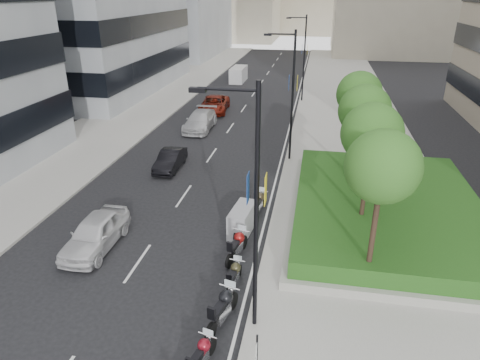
% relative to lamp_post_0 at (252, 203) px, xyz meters
% --- Properties ---
extents(ground, '(160.00, 160.00, 0.00)m').
position_rel_lamp_post_0_xyz_m(ground, '(-4.14, -1.00, -5.07)').
color(ground, black).
rests_on(ground, ground).
extents(sidewalk_right, '(10.00, 100.00, 0.15)m').
position_rel_lamp_post_0_xyz_m(sidewalk_right, '(4.86, 29.00, -4.99)').
color(sidewalk_right, '#9E9B93').
rests_on(sidewalk_right, ground).
extents(sidewalk_left, '(8.00, 100.00, 0.15)m').
position_rel_lamp_post_0_xyz_m(sidewalk_left, '(-16.14, 29.00, -4.99)').
color(sidewalk_left, '#9E9B93').
rests_on(sidewalk_left, ground).
extents(lane_edge, '(0.12, 100.00, 0.01)m').
position_rel_lamp_post_0_xyz_m(lane_edge, '(-0.44, 29.00, -5.06)').
color(lane_edge, silver).
rests_on(lane_edge, ground).
extents(lane_centre, '(0.12, 100.00, 0.01)m').
position_rel_lamp_post_0_xyz_m(lane_centre, '(-5.64, 29.00, -5.06)').
color(lane_centre, silver).
rests_on(lane_centre, ground).
extents(planter, '(10.00, 14.00, 0.40)m').
position_rel_lamp_post_0_xyz_m(planter, '(5.86, 9.00, -4.72)').
color(planter, '#9A998F').
rests_on(planter, sidewalk_right).
extents(hedge, '(9.40, 13.40, 0.80)m').
position_rel_lamp_post_0_xyz_m(hedge, '(5.86, 9.00, -4.12)').
color(hedge, '#1C4C15').
rests_on(hedge, planter).
extents(tree_0, '(2.80, 2.80, 6.30)m').
position_rel_lamp_post_0_xyz_m(tree_0, '(4.36, 3.00, 0.36)').
color(tree_0, '#332319').
rests_on(tree_0, planter).
extents(tree_1, '(2.80, 2.80, 6.30)m').
position_rel_lamp_post_0_xyz_m(tree_1, '(4.36, 7.00, 0.36)').
color(tree_1, '#332319').
rests_on(tree_1, planter).
extents(tree_2, '(2.80, 2.80, 6.30)m').
position_rel_lamp_post_0_xyz_m(tree_2, '(4.36, 11.00, 0.36)').
color(tree_2, '#332319').
rests_on(tree_2, planter).
extents(tree_3, '(2.80, 2.80, 6.30)m').
position_rel_lamp_post_0_xyz_m(tree_3, '(4.36, 15.00, 0.36)').
color(tree_3, '#332319').
rests_on(tree_3, planter).
extents(lamp_post_0, '(2.34, 0.45, 9.00)m').
position_rel_lamp_post_0_xyz_m(lamp_post_0, '(0.00, 0.00, 0.00)').
color(lamp_post_0, black).
rests_on(lamp_post_0, ground).
extents(lamp_post_1, '(2.34, 0.45, 9.00)m').
position_rel_lamp_post_0_xyz_m(lamp_post_1, '(0.00, 17.00, 0.00)').
color(lamp_post_1, black).
rests_on(lamp_post_1, ground).
extents(lamp_post_2, '(2.34, 0.45, 9.00)m').
position_rel_lamp_post_0_xyz_m(lamp_post_2, '(0.00, 35.00, 0.00)').
color(lamp_post_2, black).
rests_on(lamp_post_2, ground).
extents(motorcycle_1, '(0.76, 2.02, 1.02)m').
position_rel_lamp_post_0_xyz_m(motorcycle_1, '(-1.26, -2.21, -4.52)').
color(motorcycle_1, black).
rests_on(motorcycle_1, ground).
extents(motorcycle_2, '(0.94, 2.44, 1.24)m').
position_rel_lamp_post_0_xyz_m(motorcycle_2, '(-1.02, -0.01, -4.40)').
color(motorcycle_2, black).
rests_on(motorcycle_2, ground).
extents(motorcycle_3, '(0.67, 2.01, 1.00)m').
position_rel_lamp_post_0_xyz_m(motorcycle_3, '(-1.02, 2.15, -4.53)').
color(motorcycle_3, black).
rests_on(motorcycle_3, ground).
extents(motorcycle_4, '(0.83, 2.30, 1.16)m').
position_rel_lamp_post_0_xyz_m(motorcycle_4, '(-1.29, 4.27, -4.44)').
color(motorcycle_4, black).
rests_on(motorcycle_4, ground).
extents(motorcycle_5, '(1.19, 2.40, 1.38)m').
position_rel_lamp_post_0_xyz_m(motorcycle_5, '(-1.45, 6.49, -4.38)').
color(motorcycle_5, black).
rests_on(motorcycle_5, ground).
extents(motorcycle_6, '(0.74, 2.21, 1.10)m').
position_rel_lamp_post_0_xyz_m(motorcycle_6, '(-0.93, 8.76, -4.48)').
color(motorcycle_6, black).
rests_on(motorcycle_6, ground).
extents(car_a, '(1.88, 4.63, 1.58)m').
position_rel_lamp_post_0_xyz_m(car_a, '(-8.06, 3.87, -4.28)').
color(car_a, silver).
rests_on(car_a, ground).
extents(car_b, '(1.45, 3.96, 1.30)m').
position_rel_lamp_post_0_xyz_m(car_b, '(-7.79, 13.93, -4.42)').
color(car_b, black).
rests_on(car_b, ground).
extents(car_c, '(2.27, 5.45, 1.57)m').
position_rel_lamp_post_0_xyz_m(car_c, '(-8.17, 23.13, -4.28)').
color(car_c, '#B8B8BA').
rests_on(car_c, ground).
extents(car_d, '(3.04, 5.82, 1.57)m').
position_rel_lamp_post_0_xyz_m(car_d, '(-8.32, 29.07, -4.28)').
color(car_d, maroon).
rests_on(car_d, ground).
extents(delivery_van, '(1.75, 4.52, 1.89)m').
position_rel_lamp_post_0_xyz_m(delivery_van, '(-8.78, 44.75, -4.18)').
color(delivery_van, silver).
rests_on(delivery_van, ground).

